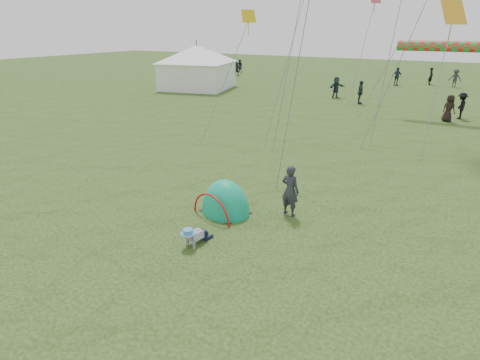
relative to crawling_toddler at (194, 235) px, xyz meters
The scene contains 19 objects.
ground 0.35m from the crawling_toddler, 52.16° to the right, with size 140.00×140.00×0.00m, color #1A370B.
crawling_toddler is the anchor object (origin of this frame).
popup_tent 2.10m from the crawling_toddler, 97.80° to the left, with size 1.67×1.37×2.16m, color #0E8E76.
standing_adult 3.33m from the crawling_toddler, 61.97° to the left, with size 0.60×0.39×1.64m, color #292A32.
event_marquee 28.48m from the crawling_toddler, 125.37° to the left, with size 6.20×6.20×4.26m, color white, non-canonical shape.
crowd_person_0 37.19m from the crawling_toddler, 85.53° to the left, with size 0.62×0.41×1.71m, color black.
crowd_person_1 42.68m from the crawling_toddler, 117.99° to the left, with size 0.79×0.61×1.62m, color black.
crowd_person_3 36.79m from the crawling_toddler, 82.01° to the left, with size 1.13×0.65×1.75m, color #323136.
crowd_person_5 24.78m from the crawling_toddler, 97.71° to the left, with size 1.61×0.51×1.73m, color #213036.
crowd_person_6 40.15m from the crawling_toddler, 121.43° to the left, with size 0.63×0.41×1.72m, color black.
crowd_person_8 34.84m from the crawling_toddler, 90.14° to the left, with size 1.05×0.44×1.79m, color #223541.
crowd_person_9 21.58m from the crawling_toddler, 74.21° to the left, with size 1.08×0.62×1.67m, color black.
crowd_person_10 20.27m from the crawling_toddler, 75.04° to the left, with size 0.81×0.52×1.65m, color black.
crowd_person_11 39.01m from the crawling_toddler, 118.40° to the left, with size 1.51×0.48×1.62m, color #2A323F.
crowd_person_13 28.99m from the crawling_toddler, 125.66° to the left, with size 0.84×0.66×1.74m, color #44312F.
crowd_person_14 22.85m from the crawling_toddler, 92.37° to the left, with size 1.02×0.43×1.75m, color #222F3A.
rainbow_tube_kite 21.25m from the crawling_toddler, 76.92° to the left, with size 0.64×0.64×6.25m, color red.
diamond_kite_2 14.82m from the crawling_toddler, 112.48° to the left, with size 0.77×0.77×0.00m, color #DBB40C.
diamond_kite_7 17.23m from the crawling_toddler, 73.48° to the left, with size 1.30×1.30×0.00m, color orange.
Camera 1 is at (5.27, -6.82, 5.45)m, focal length 28.00 mm.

